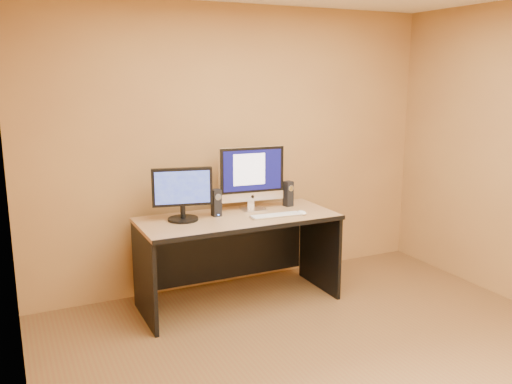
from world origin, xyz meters
TOP-DOWN VIEW (x-y plane):
  - floor at (0.00, 0.00)m, footprint 4.00×4.00m
  - walls at (0.00, 0.00)m, footprint 4.00×4.00m
  - desk at (-0.23, 1.48)m, footprint 1.69×0.74m
  - imac at (-0.01, 1.64)m, footprint 0.62×0.28m
  - second_monitor at (-0.69, 1.57)m, footprint 0.55×0.35m
  - speaker_left at (-0.39, 1.58)m, footprint 0.08×0.08m
  - speaker_right at (0.35, 1.64)m, footprint 0.08×0.09m
  - keyboard at (0.07, 1.35)m, footprint 0.46×0.15m
  - mouse at (0.30, 1.31)m, footprint 0.07×0.11m
  - cable_a at (0.07, 1.74)m, footprint 0.08×0.22m
  - cable_b at (0.04, 1.79)m, footprint 0.08×0.18m

SIDE VIEW (x-z plane):
  - floor at x=0.00m, z-range 0.00..0.00m
  - desk at x=-0.23m, z-range 0.00..0.78m
  - cable_a at x=0.07m, z-range 0.78..0.79m
  - cable_b at x=0.04m, z-range 0.78..0.79m
  - keyboard at x=0.07m, z-range 0.78..0.80m
  - mouse at x=0.30m, z-range 0.78..0.82m
  - speaker_left at x=-0.39m, z-range 0.78..1.02m
  - speaker_right at x=0.35m, z-range 0.78..1.02m
  - second_monitor at x=-0.69m, z-range 0.78..1.23m
  - imac at x=-0.01m, z-range 0.78..1.37m
  - walls at x=0.00m, z-range 0.00..2.60m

